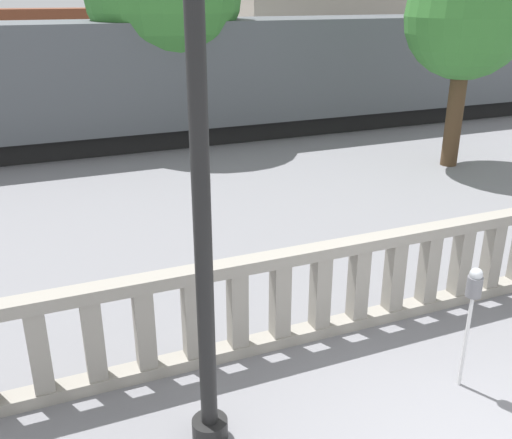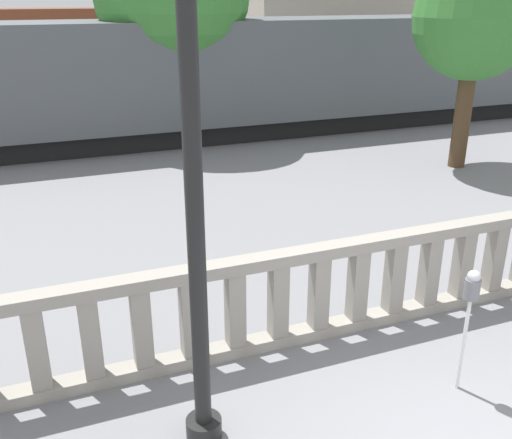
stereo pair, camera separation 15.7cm
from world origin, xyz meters
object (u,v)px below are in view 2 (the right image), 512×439
at_px(train_near, 286,73).
at_px(train_far, 126,37).
at_px(lamppost, 192,141).
at_px(tree_left, 476,18).
at_px(parking_meter, 471,296).

relative_size(train_near, train_far, 1.02).
distance_m(lamppost, tree_left, 10.69).
distance_m(train_near, train_far, 17.00).
xyz_separation_m(parking_meter, train_near, (3.33, 12.04, 0.63)).
height_order(lamppost, train_far, lamppost).
height_order(train_near, tree_left, tree_left).
bearing_deg(tree_left, train_near, 114.13).
bearing_deg(train_near, train_far, 96.88).
height_order(train_near, train_far, train_near).
height_order(parking_meter, tree_left, tree_left).
bearing_deg(train_near, lamppost, -117.31).
bearing_deg(parking_meter, tree_left, 50.77).
relative_size(parking_meter, train_near, 0.07).
bearing_deg(train_far, lamppost, -98.03).
relative_size(lamppost, parking_meter, 3.75).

